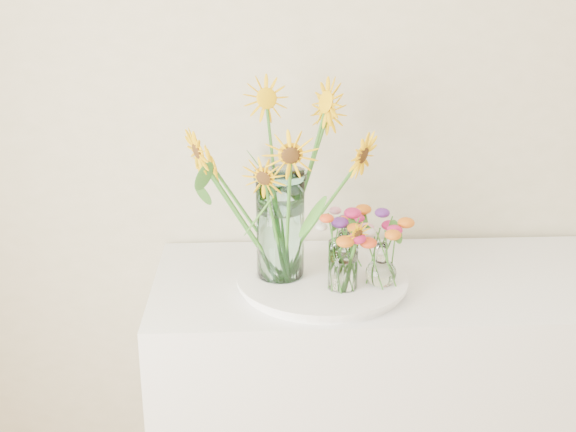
# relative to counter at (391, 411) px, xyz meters

# --- Properties ---
(counter) EXTENTS (1.40, 0.60, 0.90)m
(counter) POSITION_rel_counter_xyz_m (0.00, 0.00, 0.00)
(counter) COLOR white
(counter) RESTS_ON ground_plane
(tray) EXTENTS (0.45, 0.45, 0.02)m
(tray) POSITION_rel_counter_xyz_m (-0.22, -0.05, 0.46)
(tray) COLOR white
(tray) RESTS_ON counter
(mason_jar) EXTENTS (0.18, 0.18, 0.31)m
(mason_jar) POSITION_rel_counter_xyz_m (-0.34, -0.03, 0.63)
(mason_jar) COLOR #ACE3D9
(mason_jar) RESTS_ON tray
(sunflower_bouquet) EXTENTS (0.97, 0.97, 0.55)m
(sunflower_bouquet) POSITION_rel_counter_xyz_m (-0.34, -0.03, 0.75)
(sunflower_bouquet) COLOR #F3B505
(sunflower_bouquet) RESTS_ON tray
(small_vase_a) EXTENTS (0.09, 0.09, 0.14)m
(small_vase_a) POSITION_rel_counter_xyz_m (-0.18, -0.12, 0.54)
(small_vase_a) COLOR white
(small_vase_a) RESTS_ON tray
(wildflower_posy_a) EXTENTS (0.17, 0.17, 0.23)m
(wildflower_posy_a) POSITION_rel_counter_xyz_m (-0.18, -0.12, 0.59)
(wildflower_posy_a) COLOR #D46212
(wildflower_posy_a) RESTS_ON tray
(small_vase_b) EXTENTS (0.08, 0.08, 0.12)m
(small_vase_b) POSITION_rel_counter_xyz_m (-0.07, -0.10, 0.54)
(small_vase_b) COLOR white
(small_vase_b) RESTS_ON tray
(wildflower_posy_b) EXTENTS (0.19, 0.19, 0.21)m
(wildflower_posy_b) POSITION_rel_counter_xyz_m (-0.07, -0.10, 0.58)
(wildflower_posy_b) COLOR #D46212
(wildflower_posy_b) RESTS_ON tray
(small_vase_c) EXTENTS (0.06, 0.06, 0.10)m
(small_vase_c) POSITION_rel_counter_xyz_m (-0.14, 0.04, 0.53)
(small_vase_c) COLOR white
(small_vase_c) RESTS_ON tray
(wildflower_posy_c) EXTENTS (0.18, 0.18, 0.19)m
(wildflower_posy_c) POSITION_rel_counter_xyz_m (-0.14, 0.04, 0.57)
(wildflower_posy_c) COLOR #D46212
(wildflower_posy_c) RESTS_ON tray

